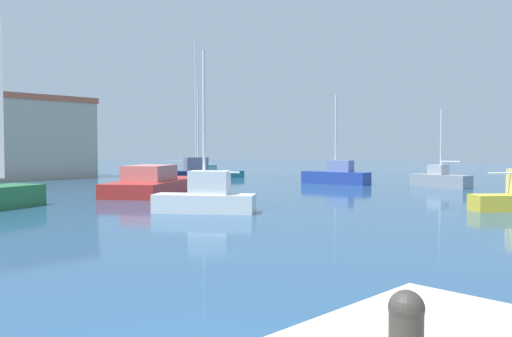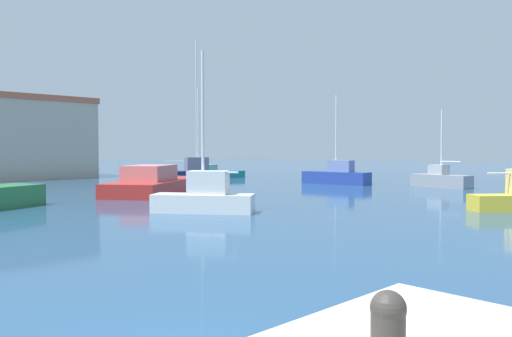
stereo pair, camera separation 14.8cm
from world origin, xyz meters
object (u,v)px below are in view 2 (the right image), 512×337
at_px(mooring_bollard, 388,323).
at_px(sailboat_blue_mid_harbor, 337,175).
at_px(sailboat_navy_far_right, 198,174).
at_px(sailboat_teal_center_channel, 197,173).
at_px(sailboat_white_distant_north, 205,196).
at_px(motorboat_red_behind_lamppost, 154,183).
at_px(sailboat_grey_far_left, 441,179).

xyz_separation_m(mooring_bollard, sailboat_blue_mid_harbor, (27.60, 20.98, -0.73)).
xyz_separation_m(mooring_bollard, sailboat_navy_far_right, (20.18, 28.20, -0.60)).
bearing_deg(mooring_bollard, sailboat_teal_center_channel, 54.09).
distance_m(sailboat_white_distant_north, sailboat_navy_far_right, 17.19).
xyz_separation_m(mooring_bollard, motorboat_red_behind_lamppost, (13.46, 23.76, -0.79)).
distance_m(sailboat_grey_far_left, sailboat_blue_mid_harbor, 7.35).
xyz_separation_m(motorboat_red_behind_lamppost, sailboat_blue_mid_harbor, (14.14, -2.78, 0.05)).
height_order(sailboat_white_distant_north, sailboat_navy_far_right, sailboat_navy_far_right).
height_order(sailboat_white_distant_north, sailboat_grey_far_left, sailboat_white_distant_north).
xyz_separation_m(sailboat_white_distant_north, sailboat_teal_center_channel, (15.15, 20.05, -0.21)).
xyz_separation_m(sailboat_white_distant_north, motorboat_red_behind_lamppost, (3.61, 9.30, -0.08)).
distance_m(mooring_bollard, sailboat_navy_far_right, 34.69).
xyz_separation_m(sailboat_grey_far_left, sailboat_blue_mid_harbor, (-2.43, 6.93, 0.07)).
distance_m(sailboat_navy_far_right, sailboat_grey_far_left, 17.24).
bearing_deg(sailboat_blue_mid_harbor, sailboat_navy_far_right, 135.76).
height_order(motorboat_red_behind_lamppost, sailboat_grey_far_left, sailboat_grey_far_left).
bearing_deg(sailboat_white_distant_north, sailboat_blue_mid_harbor, 20.15).
bearing_deg(motorboat_red_behind_lamppost, sailboat_blue_mid_harbor, -11.13).
bearing_deg(sailboat_teal_center_channel, motorboat_red_behind_lamppost, -137.01).
relative_size(sailboat_navy_far_right, sailboat_grey_far_left, 1.36).
bearing_deg(sailboat_white_distant_north, sailboat_grey_far_left, -1.19).
xyz_separation_m(sailboat_blue_mid_harbor, sailboat_teal_center_channel, (-2.60, 13.53, -0.18)).
bearing_deg(motorboat_red_behind_lamppost, sailboat_navy_far_right, 33.46).
bearing_deg(motorboat_red_behind_lamppost, mooring_bollard, -119.53).
bearing_deg(mooring_bollard, sailboat_blue_mid_harbor, 37.24).
xyz_separation_m(sailboat_navy_far_right, sailboat_teal_center_channel, (4.81, 6.31, -0.32)).
xyz_separation_m(mooring_bollard, sailboat_teal_center_channel, (25.00, 34.51, -0.92)).
height_order(mooring_bollard, sailboat_blue_mid_harbor, sailboat_blue_mid_harbor).
height_order(sailboat_blue_mid_harbor, sailboat_teal_center_channel, sailboat_teal_center_channel).
bearing_deg(sailboat_blue_mid_harbor, sailboat_teal_center_channel, 100.89).
height_order(sailboat_navy_far_right, sailboat_blue_mid_harbor, sailboat_navy_far_right).
height_order(mooring_bollard, motorboat_red_behind_lamppost, motorboat_red_behind_lamppost).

